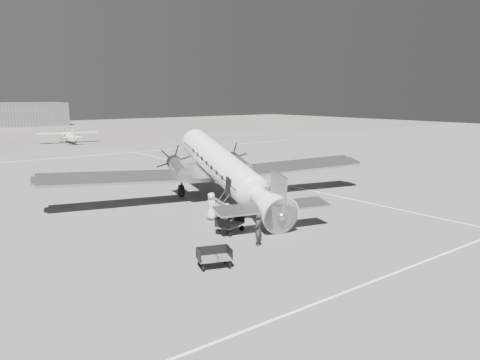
% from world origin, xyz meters
% --- Properties ---
extents(ground, '(260.00, 260.00, 0.00)m').
position_xyz_m(ground, '(0.00, 0.00, 0.00)').
color(ground, slate).
rests_on(ground, ground).
extents(taxi_line_near, '(60.00, 0.15, 0.01)m').
position_xyz_m(taxi_line_near, '(0.00, -14.00, 0.01)').
color(taxi_line_near, white).
rests_on(taxi_line_near, ground).
extents(taxi_line_right, '(0.15, 80.00, 0.01)m').
position_xyz_m(taxi_line_right, '(12.00, 0.00, 0.01)').
color(taxi_line_right, white).
rests_on(taxi_line_right, ground).
extents(taxi_line_horizon, '(90.00, 0.15, 0.01)m').
position_xyz_m(taxi_line_horizon, '(0.00, 40.00, 0.01)').
color(taxi_line_horizon, white).
rests_on(taxi_line_horizon, ground).
extents(dc3_airliner, '(32.32, 26.05, 5.40)m').
position_xyz_m(dc3_airliner, '(2.72, 3.28, 2.70)').
color(dc3_airliner, '#BABABD').
rests_on(dc3_airliner, ground).
extents(light_plane_right, '(11.84, 10.06, 2.25)m').
position_xyz_m(light_plane_right, '(8.58, 60.03, 1.13)').
color(light_plane_right, white).
rests_on(light_plane_right, ground).
extents(baggage_cart_near, '(2.27, 1.95, 1.08)m').
position_xyz_m(baggage_cart_near, '(-1.81, -3.53, 0.54)').
color(baggage_cart_near, '#545454').
rests_on(baggage_cart_near, ground).
extents(baggage_cart_far, '(2.09, 1.77, 1.00)m').
position_xyz_m(baggage_cart_far, '(-6.06, -7.95, 0.50)').
color(baggage_cart_far, '#545454').
rests_on(baggage_cart_far, ground).
extents(ground_crew, '(0.82, 0.82, 1.91)m').
position_xyz_m(ground_crew, '(-2.09, -6.63, 0.96)').
color(ground_crew, '#2E2E2E').
rests_on(ground_crew, ground).
extents(ramp_agent, '(1.04, 1.11, 1.82)m').
position_xyz_m(ramp_agent, '(-1.69, -3.08, 0.91)').
color(ramp_agent, silver).
rests_on(ramp_agent, ground).
extents(passenger, '(0.72, 1.01, 1.92)m').
position_xyz_m(passenger, '(-0.96, -0.22, 0.96)').
color(passenger, silver).
rests_on(passenger, ground).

